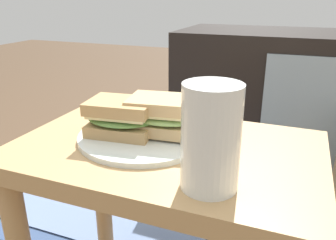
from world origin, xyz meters
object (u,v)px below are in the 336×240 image
at_px(tv_cabinet, 292,102).
at_px(beer_glass, 211,140).
at_px(plate, 144,136).
at_px(sandwich_back, 165,115).
at_px(sandwich_front, 121,117).

relative_size(tv_cabinet, beer_glass, 6.29).
bearing_deg(plate, tv_cabinet, 74.83).
distance_m(sandwich_back, beer_glass, 0.19).
bearing_deg(plate, sandwich_front, -158.02).
distance_m(plate, sandwich_back, 0.06).
bearing_deg(sandwich_front, tv_cabinet, 72.91).
relative_size(tv_cabinet, plate, 3.84).
distance_m(tv_cabinet, sandwich_front, 1.02).
relative_size(sandwich_front, beer_glass, 0.92).
xyz_separation_m(plate, beer_glass, (0.16, -0.12, 0.07)).
bearing_deg(sandwich_front, sandwich_back, 21.98).
bearing_deg(plate, sandwich_back, 21.98).
xyz_separation_m(tv_cabinet, sandwich_back, (-0.21, -0.92, 0.22)).
height_order(tv_cabinet, sandwich_front, tv_cabinet).
bearing_deg(sandwich_back, beer_glass, -48.43).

